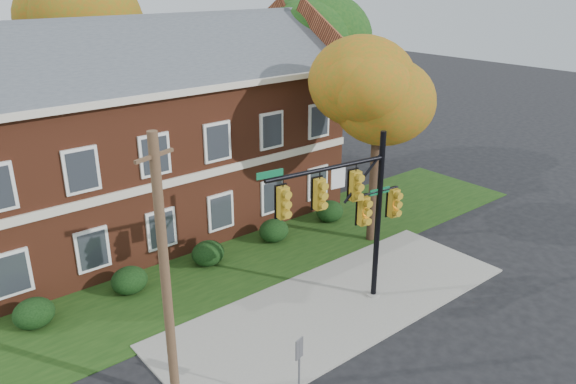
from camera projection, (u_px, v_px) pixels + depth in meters
ground at (357, 317)px, 19.98m from camera, size 120.00×120.00×0.00m
sidewalk at (337, 304)px, 20.68m from camera, size 14.00×5.00×0.08m
grass_strip at (257, 256)px, 24.29m from camera, size 30.00×6.00×0.04m
apartment_building at (142, 125)px, 25.58m from camera, size 18.80×8.80×9.74m
hedge_far_left at (34, 313)px, 19.27m from camera, size 1.40×1.26×1.05m
hedge_left at (129, 280)px, 21.35m from camera, size 1.40×1.26×1.05m
hedge_center at (208, 253)px, 23.42m from camera, size 1.40×1.26×1.05m
hedge_right at (274, 231)px, 25.50m from camera, size 1.40×1.26×1.05m
hedge_far_right at (330, 211)px, 27.57m from camera, size 1.40×1.26×1.05m
tree_near_right at (384, 96)px, 23.44m from camera, size 4.50×4.25×8.58m
tree_right_rear at (314, 36)px, 31.77m from camera, size 6.30×5.95×10.62m
tree_far_rear at (93, 24)px, 30.62m from camera, size 6.84×6.46×11.52m
traffic_signal at (353, 205)px, 19.23m from camera, size 5.76×0.97×6.46m
utility_pole at (165, 276)px, 14.68m from camera, size 1.20×0.46×7.94m
sign_post at (299, 361)px, 15.36m from camera, size 0.32×0.12×2.23m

